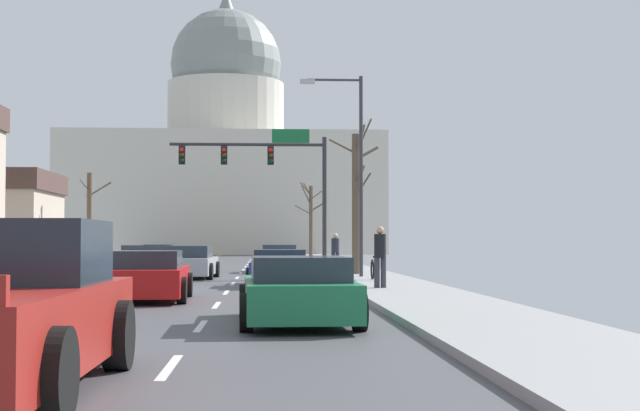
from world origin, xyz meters
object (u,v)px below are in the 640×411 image
at_px(signal_gantry, 269,167).
at_px(street_lamp_right, 353,157).
at_px(sedan_near_04, 298,292).
at_px(pedestrian_01, 380,253).
at_px(sedan_near_03, 148,277).
at_px(sedan_near_02, 280,269).
at_px(sedan_near_00, 279,259).
at_px(pedestrian_00, 335,250).
at_px(sedan_near_01, 190,263).
at_px(sedan_oncoming_00, 159,255).
at_px(bicycle_parked, 374,270).
at_px(sedan_oncoming_01, 134,253).

bearing_deg(signal_gantry, street_lamp_right, -75.80).
bearing_deg(sedan_near_04, pedestrian_01, 74.59).
bearing_deg(sedan_near_03, sedan_near_02, 65.10).
height_order(signal_gantry, pedestrian_01, signal_gantry).
bearing_deg(sedan_near_04, sedan_near_00, 89.89).
bearing_deg(street_lamp_right, signal_gantry, 104.20).
xyz_separation_m(signal_gantry, pedestrian_00, (2.80, -7.12, -4.12)).
height_order(sedan_near_01, sedan_oncoming_00, sedan_near_01).
relative_size(sedan_near_01, sedan_near_03, 0.98).
height_order(sedan_near_01, sedan_near_02, sedan_near_01).
relative_size(signal_gantry, bicycle_parked, 4.47).
bearing_deg(sedan_oncoming_01, sedan_near_01, -78.26).
height_order(street_lamp_right, sedan_oncoming_01, street_lamp_right).
bearing_deg(pedestrian_01, street_lamp_right, 90.08).
bearing_deg(sedan_near_04, sedan_near_01, 100.08).
xyz_separation_m(sedan_oncoming_00, bicycle_parked, (10.13, -24.90, -0.10)).
bearing_deg(sedan_near_03, pedestrian_00, 70.23).
xyz_separation_m(street_lamp_right, sedan_near_02, (-2.78, -4.08, -4.07)).
bearing_deg(street_lamp_right, sedan_near_03, -118.46).
distance_m(sedan_near_02, bicycle_parked, 3.42).
bearing_deg(sedan_near_04, sedan_oncoming_00, 99.94).
distance_m(street_lamp_right, sedan_near_00, 10.00).
xyz_separation_m(sedan_near_03, sedan_oncoming_00, (-3.52, 33.27, 0.00)).
bearing_deg(sedan_near_02, pedestrian_01, -55.95).
relative_size(signal_gantry, sedan_near_02, 1.68).
distance_m(signal_gantry, sedan_near_03, 24.13).
bearing_deg(sedan_oncoming_01, sedan_oncoming_00, -75.15).
bearing_deg(sedan_near_01, sedan_near_03, -89.71).
bearing_deg(sedan_near_00, signal_gantry, 97.51).
relative_size(sedan_near_01, sedan_oncoming_00, 1.04).
bearing_deg(sedan_near_03, sedan_near_04, -62.28).
height_order(sedan_near_01, bicycle_parked, sedan_near_01).
bearing_deg(signal_gantry, bicycle_parked, -76.86).
height_order(sedan_near_02, sedan_near_04, sedan_near_04).
height_order(sedan_near_00, bicycle_parked, sedan_near_00).
xyz_separation_m(sedan_near_00, sedan_near_03, (-3.53, -20.12, -0.02)).
relative_size(pedestrian_01, bicycle_parked, 0.99).
relative_size(sedan_near_00, sedan_near_01, 1.03).
bearing_deg(sedan_oncoming_00, sedan_near_02, -75.15).
bearing_deg(sedan_oncoming_01, bicycle_parked, -70.18).
bearing_deg(pedestrian_00, street_lamp_right, -86.91).
height_order(sedan_near_00, pedestrian_00, pedestrian_00).
bearing_deg(sedan_near_00, pedestrian_00, -57.91).
relative_size(sedan_near_00, pedestrian_01, 2.62).
xyz_separation_m(sedan_oncoming_01, bicycle_parked, (13.35, -37.06, -0.06)).
bearing_deg(bicycle_parked, sedan_oncoming_01, 109.82).
bearing_deg(street_lamp_right, sedan_near_01, 162.61).
relative_size(sedan_near_02, pedestrian_00, 2.84).
distance_m(sedan_near_02, sedan_oncoming_00, 26.90).
relative_size(sedan_near_01, sedan_oncoming_01, 0.96).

